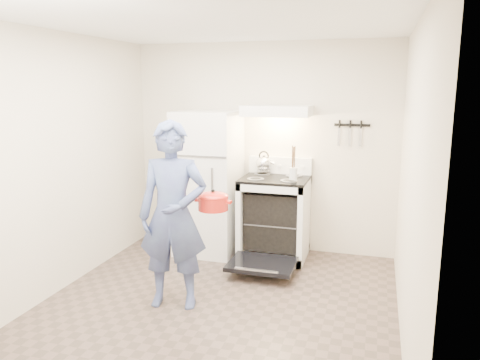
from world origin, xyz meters
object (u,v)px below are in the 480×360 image
refrigerator (208,183)px  dutch_oven (213,203)px  person (173,216)px  tea_kettle (264,162)px  stove_body (274,219)px

refrigerator → dutch_oven: 1.34m
refrigerator → person: (0.20, -1.45, -0.00)m
tea_kettle → dutch_oven: 1.48m
stove_body → tea_kettle: tea_kettle is taller
person → dutch_oven: 0.38m
stove_body → person: (-0.61, -1.47, 0.39)m
stove_body → dutch_oven: bearing=-103.6°
dutch_oven → person: bearing=-145.2°
tea_kettle → dutch_oven: size_ratio=0.79×
refrigerator → stove_body: 0.90m
person → tea_kettle: bearing=64.7°
refrigerator → stove_body: size_ratio=1.85×
tea_kettle → dutch_oven: bearing=-94.6°
tea_kettle → person: size_ratio=0.16×
tea_kettle → person: (-0.42, -1.68, -0.24)m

